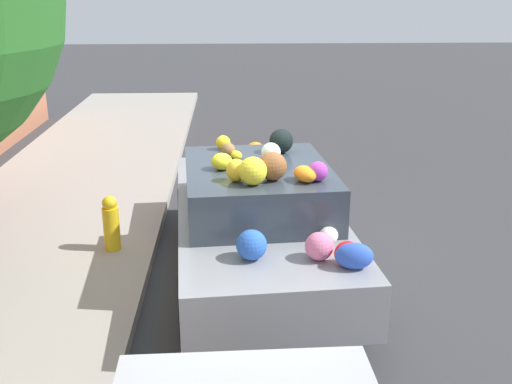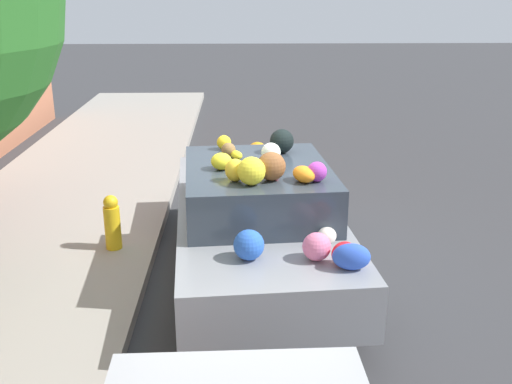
% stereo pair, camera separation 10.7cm
% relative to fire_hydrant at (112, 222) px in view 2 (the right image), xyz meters
% --- Properties ---
extents(ground_plane, '(60.00, 60.00, 0.00)m').
position_rel_fire_hydrant_xyz_m(ground_plane, '(-0.47, -1.61, -0.49)').
color(ground_plane, '#38383A').
extents(sidewalk_curb, '(24.00, 3.20, 0.14)m').
position_rel_fire_hydrant_xyz_m(sidewalk_curb, '(-0.47, 1.09, -0.42)').
color(sidewalk_curb, '#9E998E').
rests_on(sidewalk_curb, ground).
extents(fire_hydrant, '(0.20, 0.20, 0.70)m').
position_rel_fire_hydrant_xyz_m(fire_hydrant, '(0.00, 0.00, 0.00)').
color(fire_hydrant, gold).
rests_on(fire_hydrant, sidewalk_curb).
extents(art_car, '(4.33, 2.10, 1.68)m').
position_rel_fire_hydrant_xyz_m(art_car, '(-0.52, -1.78, 0.26)').
color(art_car, gray).
rests_on(art_car, ground).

